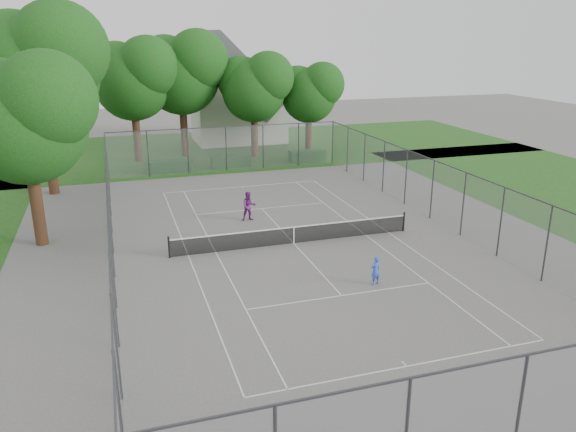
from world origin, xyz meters
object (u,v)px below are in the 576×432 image
object	(u,v)px
house	(237,98)
girl_player	(376,270)
tennis_net	(294,234)
woman_player	(249,206)

from	to	relation	value
house	girl_player	distance (m)	35.61
tennis_net	woman_player	size ratio (longest dim) A/B	7.45
house	girl_player	world-z (taller)	house
house	woman_player	size ratio (longest dim) A/B	6.20
tennis_net	girl_player	distance (m)	6.07
tennis_net	house	world-z (taller)	house
woman_player	girl_player	bearing A→B (deg)	-72.28
tennis_net	girl_player	xyz separation A→B (m)	(1.83, -5.79, 0.14)
house	girl_player	size ratio (longest dim) A/B	8.20
house	woman_player	bearing A→B (deg)	-101.49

